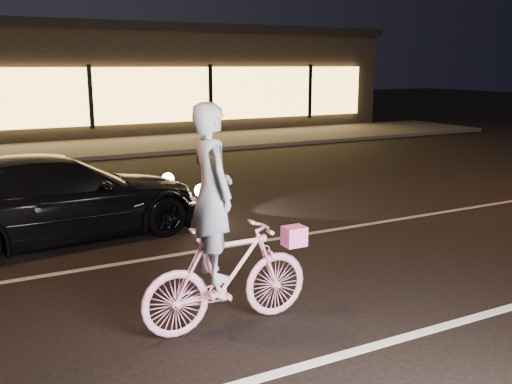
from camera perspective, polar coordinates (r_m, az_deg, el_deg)
ground at (r=7.40m, az=9.07°, el=-8.87°), size 90.00×90.00×0.00m
lane_stripe_near at (r=6.36m, az=17.34°, el=-12.96°), size 60.00×0.12×0.01m
lane_stripe_far at (r=8.98m, az=1.44°, el=-4.79°), size 60.00×0.10×0.01m
sidewalk at (r=19.13m, az=-14.82°, el=4.30°), size 30.00×4.00×0.12m
storefront at (r=24.81m, az=-18.29°, el=10.75°), size 25.40×8.42×4.20m
cyclist at (r=5.84m, az=-3.29°, el=-5.94°), size 1.86×0.64×2.35m
sedan at (r=9.34m, az=-19.34°, el=-0.56°), size 4.85×2.48×1.35m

